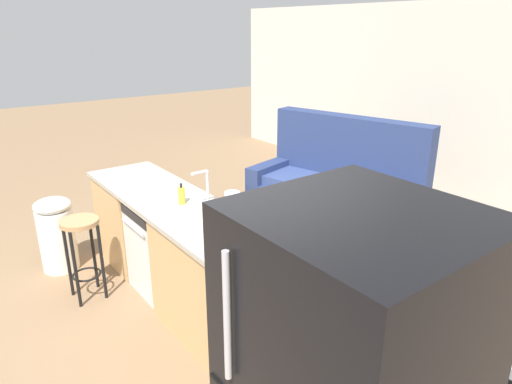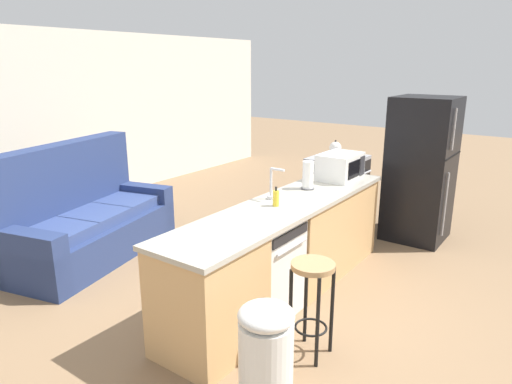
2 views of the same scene
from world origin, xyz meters
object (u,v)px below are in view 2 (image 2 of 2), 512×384
object	(u,v)px
paper_towel_roll	(308,175)
kettle	(335,148)
trash_bin	(266,358)
couch	(83,222)
stove_range	(337,189)
soap_bottle	(276,198)
dishwasher	(261,267)
refrigerator	(421,170)
bar_stool	(312,289)
microwave	(340,166)

from	to	relation	value
paper_towel_roll	kettle	xyz separation A→B (m)	(1.84, 0.60, -0.05)
trash_bin	couch	size ratio (longest dim) A/B	0.34
stove_range	trash_bin	distance (m)	3.78
stove_range	soap_bottle	size ratio (longest dim) A/B	5.11
dishwasher	paper_towel_roll	size ratio (longest dim) A/B	2.98
refrigerator	soap_bottle	bearing A→B (deg)	166.13
paper_towel_roll	couch	bearing A→B (deg)	115.75
bar_stool	microwave	bearing A→B (deg)	20.25
paper_towel_roll	trash_bin	size ratio (longest dim) A/B	0.38
stove_range	microwave	world-z (taller)	microwave
bar_stool	refrigerator	bearing A→B (deg)	2.14
microwave	couch	xyz separation A→B (m)	(-1.65, 2.34, -0.65)
dishwasher	couch	bearing A→B (deg)	93.76
dishwasher	stove_range	size ratio (longest dim) A/B	0.93
soap_bottle	paper_towel_roll	bearing A→B (deg)	4.75
soap_bottle	couch	distance (m)	2.42
soap_bottle	trash_bin	xyz separation A→B (m)	(-1.23, -0.74, -0.59)
stove_range	kettle	distance (m)	0.58
microwave	soap_bottle	bearing A→B (deg)	178.72
stove_range	kettle	bearing A→B (deg)	37.71
couch	paper_towel_roll	bearing A→B (deg)	-64.25
kettle	trash_bin	world-z (taller)	kettle
couch	kettle	bearing A→B (deg)	-29.54
microwave	paper_towel_roll	distance (m)	0.57
kettle	couch	world-z (taller)	couch
dishwasher	paper_towel_roll	xyz separation A→B (m)	(0.93, 0.08, 0.62)
stove_range	paper_towel_roll	world-z (taller)	paper_towel_roll
refrigerator	trash_bin	size ratio (longest dim) A/B	2.36
paper_towel_roll	trash_bin	bearing A→B (deg)	-157.21
microwave	soap_bottle	size ratio (longest dim) A/B	2.84
refrigerator	soap_bottle	size ratio (longest dim) A/B	9.90
dishwasher	bar_stool	world-z (taller)	dishwasher
stove_range	microwave	size ratio (longest dim) A/B	1.80
stove_range	microwave	bearing A→B (deg)	-153.56
stove_range	kettle	world-z (taller)	kettle
stove_range	couch	size ratio (longest dim) A/B	0.42
bar_stool	paper_towel_roll	bearing A→B (deg)	31.24
soap_bottle	couch	xyz separation A→B (m)	(-0.42, 2.31, -0.58)
dishwasher	soap_bottle	world-z (taller)	soap_bottle
kettle	microwave	bearing A→B (deg)	-151.91
trash_bin	couch	distance (m)	3.16
stove_range	kettle	xyz separation A→B (m)	(0.17, 0.13, 0.53)
stove_range	microwave	xyz separation A→B (m)	(-1.11, -0.55, 0.59)
microwave	soap_bottle	world-z (taller)	microwave
dishwasher	microwave	xyz separation A→B (m)	(1.49, -0.00, 0.62)
microwave	bar_stool	world-z (taller)	microwave
kettle	bar_stool	world-z (taller)	kettle
paper_towel_roll	couch	xyz separation A→B (m)	(-1.09, 2.25, -0.64)
microwave	kettle	world-z (taller)	microwave
bar_stool	trash_bin	world-z (taller)	same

